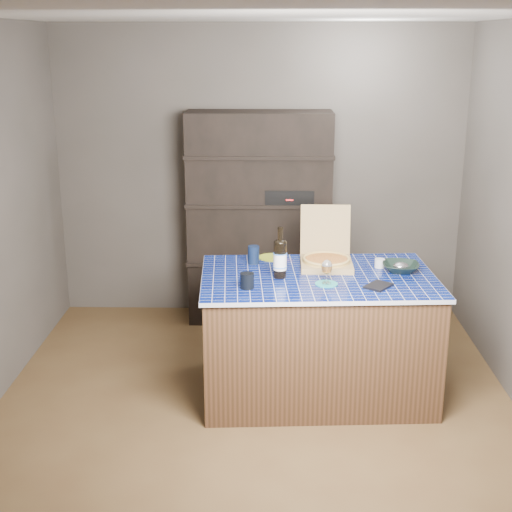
{
  "coord_description": "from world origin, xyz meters",
  "views": [
    {
      "loc": [
        0.09,
        -4.35,
        2.36
      ],
      "look_at": [
        0.0,
        0.0,
        1.04
      ],
      "focal_mm": 50.0,
      "sensor_mm": 36.0,
      "label": 1
    }
  ],
  "objects_px": {
    "pizza_box": "(326,258)",
    "bowl": "(401,267)",
    "mead_bottle": "(280,258)",
    "wine_glass": "(327,268)",
    "dvd_case": "(379,286)",
    "kitchen_island": "(317,335)"
  },
  "relations": [
    {
      "from": "mead_bottle",
      "to": "dvd_case",
      "type": "height_order",
      "value": "mead_bottle"
    },
    {
      "from": "kitchen_island",
      "to": "mead_bottle",
      "type": "bearing_deg",
      "value": -174.53
    },
    {
      "from": "kitchen_island",
      "to": "dvd_case",
      "type": "xyz_separation_m",
      "value": [
        0.37,
        -0.22,
        0.43
      ]
    },
    {
      "from": "pizza_box",
      "to": "wine_glass",
      "type": "bearing_deg",
      "value": -92.99
    },
    {
      "from": "pizza_box",
      "to": "mead_bottle",
      "type": "bearing_deg",
      "value": -140.91
    },
    {
      "from": "wine_glass",
      "to": "dvd_case",
      "type": "relative_size",
      "value": 0.89
    },
    {
      "from": "dvd_case",
      "to": "bowl",
      "type": "height_order",
      "value": "bowl"
    },
    {
      "from": "kitchen_island",
      "to": "wine_glass",
      "type": "xyz_separation_m",
      "value": [
        0.04,
        -0.18,
        0.54
      ]
    },
    {
      "from": "pizza_box",
      "to": "dvd_case",
      "type": "height_order",
      "value": "pizza_box"
    },
    {
      "from": "mead_bottle",
      "to": "wine_glass",
      "type": "relative_size",
      "value": 2.16
    },
    {
      "from": "kitchen_island",
      "to": "pizza_box",
      "type": "height_order",
      "value": "pizza_box"
    },
    {
      "from": "pizza_box",
      "to": "bowl",
      "type": "bearing_deg",
      "value": -12.57
    },
    {
      "from": "mead_bottle",
      "to": "bowl",
      "type": "xyz_separation_m",
      "value": [
        0.82,
        0.14,
        -0.1
      ]
    },
    {
      "from": "mead_bottle",
      "to": "wine_glass",
      "type": "xyz_separation_m",
      "value": [
        0.3,
        -0.14,
        -0.02
      ]
    },
    {
      "from": "kitchen_island",
      "to": "bowl",
      "type": "bearing_deg",
      "value": 6.57
    },
    {
      "from": "pizza_box",
      "to": "bowl",
      "type": "relative_size",
      "value": 1.76
    },
    {
      "from": "pizza_box",
      "to": "kitchen_island",
      "type": "bearing_deg",
      "value": -106.25
    },
    {
      "from": "kitchen_island",
      "to": "bowl",
      "type": "height_order",
      "value": "bowl"
    },
    {
      "from": "kitchen_island",
      "to": "wine_glass",
      "type": "relative_size",
      "value": 10.13
    },
    {
      "from": "bowl",
      "to": "pizza_box",
      "type": "bearing_deg",
      "value": 166.55
    },
    {
      "from": "wine_glass",
      "to": "pizza_box",
      "type": "bearing_deg",
      "value": 86.14
    },
    {
      "from": "kitchen_island",
      "to": "mead_bottle",
      "type": "height_order",
      "value": "mead_bottle"
    }
  ]
}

